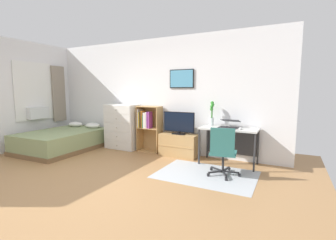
{
  "coord_description": "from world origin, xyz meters",
  "views": [
    {
      "loc": [
        2.94,
        -2.64,
        1.48
      ],
      "look_at": [
        0.81,
        1.5,
        0.9
      ],
      "focal_mm": 25.56,
      "sensor_mm": 36.0,
      "label": 1
    }
  ],
  "objects": [
    {
      "name": "computer_mouse",
      "position": [
        2.11,
        1.99,
        0.76
      ],
      "size": [
        0.06,
        0.1,
        0.03
      ],
      "primitive_type": "ellipsoid",
      "color": "silver",
      "rests_on": "desk"
    },
    {
      "name": "office_chair",
      "position": [
        1.95,
        1.32,
        0.46
      ],
      "size": [
        0.57,
        0.58,
        0.86
      ],
      "rotation": [
        0.0,
        0.0,
        0.14
      ],
      "color": "#232326",
      "rests_on": "ground_plane"
    },
    {
      "name": "laptop",
      "position": [
        1.86,
        2.14,
        0.8
      ],
      "size": [
        0.38,
        0.41,
        0.16
      ],
      "rotation": [
        0.0,
        0.0,
        -0.04
      ],
      "color": "#333338",
      "rests_on": "desk"
    },
    {
      "name": "wall_back_with_posters",
      "position": [
        0.0,
        2.43,
        1.35
      ],
      "size": [
        6.12,
        0.09,
        2.7
      ],
      "color": "white",
      "rests_on": "ground_plane"
    },
    {
      "name": "area_rug",
      "position": [
        1.68,
        1.28,
        0.0
      ],
      "size": [
        1.7,
        1.2,
        0.01
      ],
      "primitive_type": "cube",
      "color": "#B2B7BC",
      "rests_on": "ground_plane"
    },
    {
      "name": "dresser",
      "position": [
        -0.84,
        2.15,
        0.56
      ],
      "size": [
        0.85,
        0.46,
        1.13
      ],
      "color": "white",
      "rests_on": "ground_plane"
    },
    {
      "name": "bookshelf",
      "position": [
        -0.11,
        2.22,
        0.65
      ],
      "size": [
        0.58,
        0.3,
        1.1
      ],
      "color": "tan",
      "rests_on": "ground_plane"
    },
    {
      "name": "television",
      "position": [
        0.74,
        2.15,
        0.75
      ],
      "size": [
        0.74,
        0.16,
        0.5
      ],
      "color": "black",
      "rests_on": "tv_stand"
    },
    {
      "name": "bed",
      "position": [
        -2.09,
        1.38,
        0.24
      ],
      "size": [
        1.5,
        2.04,
        0.6
      ],
      "rotation": [
        0.0,
        0.0,
        0.04
      ],
      "color": "brown",
      "rests_on": "ground_plane"
    },
    {
      "name": "tv_stand",
      "position": [
        0.74,
        2.17,
        0.25
      ],
      "size": [
        0.86,
        0.41,
        0.5
      ],
      "color": "tan",
      "rests_on": "ground_plane"
    },
    {
      "name": "bamboo_vase",
      "position": [
        1.46,
        2.26,
        0.99
      ],
      "size": [
        0.09,
        0.1,
        0.51
      ],
      "color": "silver",
      "rests_on": "desk"
    },
    {
      "name": "desk",
      "position": [
        1.88,
        2.15,
        0.6
      ],
      "size": [
        1.11,
        0.59,
        0.74
      ],
      "color": "silver",
      "rests_on": "ground_plane"
    },
    {
      "name": "ground_plane",
      "position": [
        0.0,
        0.0,
        0.0
      ],
      "size": [
        7.2,
        7.2,
        0.0
      ],
      "primitive_type": "plane",
      "color": "#A87A4C"
    }
  ]
}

